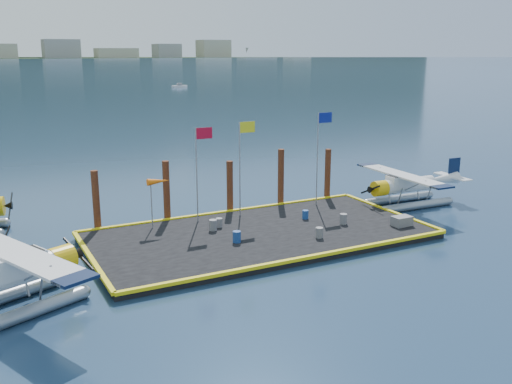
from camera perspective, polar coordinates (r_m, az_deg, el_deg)
ground at (r=34.58m, az=0.38°, el=-4.66°), size 4000.00×4000.00×0.00m
dock at (r=34.52m, az=0.38°, el=-4.35°), size 20.00×10.00×0.40m
dock_bumpers at (r=34.43m, az=0.38°, el=-3.89°), size 20.25×10.25×0.18m
far_backdrop at (r=1784.90m, az=-19.44°, el=13.14°), size 3050.00×2050.00×810.00m
seaplane_a at (r=26.84m, az=-23.45°, el=-7.97°), size 9.27×9.76×3.56m
seaplane_d at (r=42.67m, az=14.68°, el=0.44°), size 8.22×9.06×3.23m
drum_0 at (r=35.44m, az=-3.70°, el=-3.07°), size 0.40×0.40×0.56m
drum_1 at (r=33.56m, az=6.34°, el=-4.06°), size 0.44×0.44×0.62m
drum_2 at (r=36.41m, az=8.73°, el=-2.67°), size 0.46×0.46×0.65m
drum_3 at (r=32.60m, az=-1.93°, el=-4.50°), size 0.47×0.47×0.66m
drum_4 at (r=37.22m, az=4.96°, el=-2.26°), size 0.40×0.40×0.56m
drum_5 at (r=34.79m, az=-4.31°, el=-3.32°), size 0.47×0.47×0.67m
crate at (r=36.78m, az=14.37°, el=-2.82°), size 1.20×0.80×0.60m
flagpole_red at (r=35.91m, az=-5.67°, el=3.22°), size 1.14×0.08×6.00m
flagpole_yellow at (r=37.06m, az=-1.36°, el=3.80°), size 1.14×0.08×6.20m
flagpole_blue at (r=39.97m, az=6.42°, el=4.72°), size 1.14×0.08×6.50m
windsock at (r=35.26m, az=-9.76°, el=0.95°), size 1.40×0.44×3.12m
piling_0 at (r=36.24m, az=-15.69°, el=-1.02°), size 0.44×0.44×4.00m
piling_1 at (r=37.31m, az=-8.93°, el=-0.08°), size 0.44×0.44×4.20m
piling_2 at (r=38.93m, az=-2.63°, el=0.36°), size 0.44×0.44×3.80m
piling_3 at (r=40.65m, az=2.50°, el=1.31°), size 0.44×0.44×4.30m
piling_4 at (r=42.76m, az=7.17°, el=1.64°), size 0.44×0.44×4.00m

